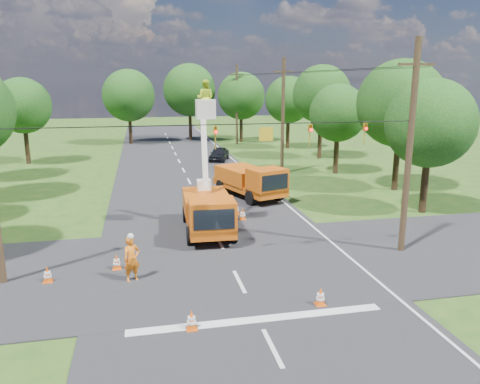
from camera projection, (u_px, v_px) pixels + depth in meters
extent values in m
plane|color=#244D17|center=(189.00, 182.00, 38.26)|extent=(140.00, 140.00, 0.00)
cube|color=black|center=(189.00, 182.00, 38.26)|extent=(12.00, 100.00, 0.06)
cube|color=black|center=(230.00, 264.00, 21.14)|extent=(56.00, 10.00, 0.07)
cube|color=silver|center=(258.00, 321.00, 16.19)|extent=(9.00, 0.45, 0.02)
cube|color=silver|center=(256.00, 179.00, 39.39)|extent=(0.12, 90.00, 0.02)
cube|color=#D24E0E|center=(208.00, 218.00, 25.57)|extent=(2.55, 6.36, 0.47)
cube|color=#D24E0E|center=(212.00, 215.00, 23.22)|extent=(2.37, 1.87, 1.57)
cube|color=black|center=(214.00, 220.00, 22.36)|extent=(1.99, 0.14, 0.99)
cube|color=#D24E0E|center=(206.00, 203.00, 26.21)|extent=(2.61, 3.96, 1.04)
cylinder|color=black|center=(190.00, 236.00, 23.55)|extent=(0.37, 0.97, 0.96)
cylinder|color=black|center=(233.00, 233.00, 23.90)|extent=(0.37, 0.97, 0.96)
cylinder|color=black|center=(186.00, 214.00, 27.36)|extent=(0.37, 0.97, 0.96)
cylinder|color=black|center=(223.00, 212.00, 27.71)|extent=(0.37, 0.97, 0.96)
cube|color=silver|center=(204.00, 185.00, 27.13)|extent=(0.82, 0.82, 0.57)
cube|color=silver|center=(204.00, 147.00, 26.05)|extent=(0.35, 1.41, 4.53)
cube|color=silver|center=(205.00, 109.00, 24.49)|extent=(1.03, 1.03, 0.99)
imported|color=#C6E526|center=(205.00, 98.00, 24.36)|extent=(1.12, 1.01, 1.88)
cube|color=#D24E0E|center=(249.00, 186.00, 33.21)|extent=(4.32, 6.82, 0.48)
cube|color=#D24E0E|center=(267.00, 181.00, 31.11)|extent=(2.81, 2.48, 1.60)
cube|color=black|center=(275.00, 182.00, 30.34)|extent=(1.94, 0.73, 1.01)
cube|color=#D24E0E|center=(242.00, 175.00, 33.77)|extent=(3.67, 4.55, 1.07)
cylinder|color=black|center=(251.00, 198.00, 31.03)|extent=(0.65, 1.04, 0.98)
cylinder|color=black|center=(278.00, 194.00, 32.16)|extent=(0.65, 1.04, 0.98)
cylinder|color=black|center=(221.00, 186.00, 34.40)|extent=(0.65, 1.04, 0.98)
cylinder|color=black|center=(247.00, 183.00, 35.53)|extent=(0.65, 1.04, 0.98)
imported|color=orange|center=(132.00, 259.00, 19.18)|extent=(0.83, 0.71, 1.93)
imported|color=black|center=(219.00, 154.00, 48.28)|extent=(2.95, 4.35, 1.38)
cone|color=#E4530C|center=(192.00, 320.00, 15.51)|extent=(0.36, 0.36, 0.70)
cube|color=#E4530C|center=(192.00, 329.00, 15.58)|extent=(0.38, 0.38, 0.04)
cylinder|color=white|center=(191.00, 318.00, 15.49)|extent=(0.26, 0.26, 0.09)
cylinder|color=white|center=(192.00, 322.00, 15.53)|extent=(0.31, 0.31, 0.09)
cone|color=#E4530C|center=(320.00, 296.00, 17.19)|extent=(0.36, 0.36, 0.70)
cube|color=#E4530C|center=(320.00, 305.00, 17.27)|extent=(0.38, 0.38, 0.04)
cylinder|color=white|center=(321.00, 295.00, 17.18)|extent=(0.26, 0.26, 0.09)
cylinder|color=white|center=(320.00, 298.00, 17.21)|extent=(0.31, 0.31, 0.09)
cone|color=#E4530C|center=(243.00, 214.00, 27.77)|extent=(0.36, 0.36, 0.70)
cube|color=#E4530C|center=(243.00, 219.00, 27.85)|extent=(0.38, 0.38, 0.04)
cylinder|color=white|center=(243.00, 213.00, 27.76)|extent=(0.26, 0.26, 0.09)
cylinder|color=white|center=(243.00, 215.00, 27.80)|extent=(0.31, 0.31, 0.09)
cone|color=#E4530C|center=(236.00, 209.00, 28.85)|extent=(0.36, 0.36, 0.70)
cube|color=#E4530C|center=(236.00, 214.00, 28.93)|extent=(0.38, 0.38, 0.04)
cylinder|color=white|center=(236.00, 208.00, 28.83)|extent=(0.26, 0.26, 0.09)
cylinder|color=white|center=(236.00, 210.00, 28.87)|extent=(0.31, 0.31, 0.09)
cone|color=#E4530C|center=(117.00, 262.00, 20.47)|extent=(0.36, 0.36, 0.70)
cube|color=#E4530C|center=(117.00, 269.00, 20.54)|extent=(0.38, 0.38, 0.04)
cylinder|color=white|center=(116.00, 260.00, 20.45)|extent=(0.26, 0.26, 0.09)
cylinder|color=white|center=(117.00, 263.00, 20.49)|extent=(0.31, 0.31, 0.09)
cone|color=#E4530C|center=(47.00, 274.00, 19.15)|extent=(0.36, 0.36, 0.70)
cube|color=#E4530C|center=(48.00, 282.00, 19.23)|extent=(0.38, 0.38, 0.04)
cylinder|color=white|center=(47.00, 273.00, 19.14)|extent=(0.26, 0.26, 0.09)
cylinder|color=white|center=(48.00, 276.00, 19.17)|extent=(0.31, 0.31, 0.09)
cone|color=#E4530C|center=(260.00, 181.00, 36.65)|extent=(0.36, 0.36, 0.70)
cube|color=#E4530C|center=(260.00, 186.00, 36.73)|extent=(0.38, 0.38, 0.04)
cylinder|color=white|center=(260.00, 181.00, 36.64)|extent=(0.26, 0.26, 0.09)
cylinder|color=white|center=(260.00, 182.00, 36.67)|extent=(0.31, 0.31, 0.09)
cylinder|color=#4C3823|center=(409.00, 149.00, 21.68)|extent=(0.30, 0.30, 10.00)
cube|color=#4C3823|center=(417.00, 64.00, 20.80)|extent=(1.80, 0.12, 0.12)
cylinder|color=#4C3823|center=(283.00, 117.00, 40.71)|extent=(0.30, 0.30, 10.00)
cube|color=#4C3823|center=(284.00, 72.00, 39.82)|extent=(1.80, 0.12, 0.12)
cylinder|color=#4C3823|center=(237.00, 105.00, 59.74)|extent=(0.30, 0.30, 10.00)
cube|color=#4C3823|center=(237.00, 74.00, 58.85)|extent=(1.80, 0.12, 0.12)
cylinder|color=black|center=(218.00, 125.00, 19.57)|extent=(18.00, 0.04, 0.04)
cube|color=gold|center=(266.00, 134.00, 20.10)|extent=(0.60, 0.05, 0.60)
imported|color=gold|center=(216.00, 138.00, 19.68)|extent=(0.16, 0.20, 1.00)
sphere|color=#FF0C0C|center=(216.00, 132.00, 19.50)|extent=(0.14, 0.14, 0.14)
imported|color=gold|center=(310.00, 135.00, 20.52)|extent=(0.16, 0.20, 1.00)
sphere|color=#FF0C0C|center=(311.00, 130.00, 20.35)|extent=(0.14, 0.14, 0.14)
imported|color=gold|center=(365.00, 134.00, 21.05)|extent=(0.16, 0.20, 1.00)
sphere|color=#FF0C0C|center=(366.00, 129.00, 20.87)|extent=(0.14, 0.14, 0.14)
cylinder|color=#382616|center=(27.00, 143.00, 46.23)|extent=(0.44, 0.44, 4.05)
sphere|color=#0F3813|center=(23.00, 106.00, 45.37)|extent=(5.40, 5.40, 5.40)
cylinder|color=#382616|center=(425.00, 181.00, 29.10)|extent=(0.44, 0.44, 3.96)
sphere|color=#0F3813|center=(430.00, 123.00, 28.26)|extent=(5.40, 5.40, 5.40)
cylinder|color=#382616|center=(396.00, 160.00, 35.04)|extent=(0.44, 0.44, 4.58)
sphere|color=#0F3813|center=(401.00, 104.00, 34.07)|extent=(6.40, 6.40, 6.40)
cylinder|color=#382616|center=(336.00, 152.00, 41.43)|extent=(0.44, 0.44, 3.78)
sphere|color=#0F3813|center=(338.00, 113.00, 40.63)|extent=(5.00, 5.00, 5.00)
cylinder|color=#382616|center=(320.00, 136.00, 49.25)|extent=(0.44, 0.44, 4.75)
sphere|color=#0F3813|center=(322.00, 94.00, 48.24)|extent=(6.00, 6.00, 6.00)
cylinder|color=#382616|center=(288.00, 131.00, 56.73)|extent=(0.44, 0.44, 4.14)
sphere|color=#0F3813|center=(289.00, 100.00, 55.85)|extent=(5.60, 5.60, 5.60)
cylinder|color=#382616|center=(130.00, 127.00, 60.53)|extent=(0.44, 0.44, 4.40)
sphere|color=#0F3813|center=(129.00, 95.00, 59.59)|extent=(6.60, 6.60, 6.60)
cylinder|color=#382616|center=(190.00, 123.00, 63.99)|extent=(0.44, 0.44, 4.84)
sphere|color=#0F3813|center=(189.00, 90.00, 62.96)|extent=(7.00, 7.00, 7.00)
cylinder|color=#382616|center=(241.00, 126.00, 62.50)|extent=(0.44, 0.44, 4.31)
sphere|color=#0F3813|center=(241.00, 96.00, 61.59)|extent=(6.20, 6.20, 6.20)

